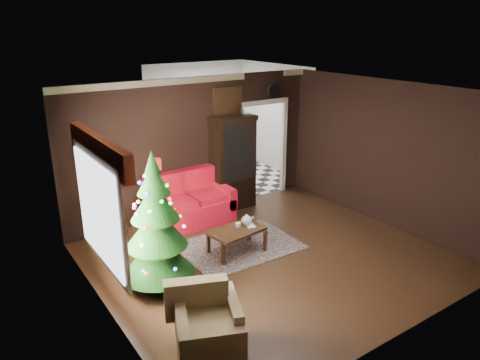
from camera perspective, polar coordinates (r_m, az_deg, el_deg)
floor at (r=7.79m, az=3.80°, el=-9.83°), size 5.50×5.50×0.00m
ceiling at (r=6.88m, az=4.31°, el=11.01°), size 5.50×5.50×0.00m
wall_back at (r=9.22m, az=-5.64°, el=4.17°), size 5.50×0.00×5.50m
wall_front at (r=5.63m, az=20.09°, el=-6.98°), size 5.50×0.00×5.50m
wall_left at (r=6.02m, az=-17.09°, el=-4.92°), size 0.00×5.50×5.50m
wall_right at (r=9.11m, az=17.78°, el=3.16°), size 0.00×5.50×5.50m
doorway at (r=10.20m, az=2.82°, el=3.67°), size 1.10×0.10×2.10m
left_window at (r=6.19m, az=-17.36°, el=-3.78°), size 0.05×1.60×1.40m
valance at (r=5.95m, az=-17.41°, el=3.68°), size 0.12×2.10×0.35m
kitchen_floor at (r=11.69m, az=-1.70°, el=0.34°), size 3.00×3.00×0.00m
kitchen_window at (r=12.48m, az=-5.43°, el=9.53°), size 0.70×0.06×0.70m
rug at (r=8.17m, az=-0.07°, el=-8.28°), size 2.06×1.52×0.01m
loveseat at (r=8.94m, az=-6.29°, el=-2.42°), size 1.70×0.90×1.00m
curio_cabinet at (r=9.52m, az=-0.93°, el=1.93°), size 0.90×0.45×1.90m
floor_lamp at (r=8.19m, az=-10.41°, el=-2.21°), size 0.29×0.29×1.43m
christmas_tree at (r=6.62m, az=-10.53°, el=-5.45°), size 1.07×1.07×2.04m
armchair at (r=5.56m, az=-3.96°, el=-17.42°), size 1.06×1.06×0.83m
coffee_table at (r=7.87m, az=-0.40°, el=-7.63°), size 1.00×0.67×0.42m
teapot at (r=7.89m, az=0.83°, el=-5.09°), size 0.23×0.23×0.19m
cup_a at (r=7.92m, az=-0.14°, el=-5.54°), size 0.08×0.08×0.05m
cup_b at (r=7.87m, az=-0.31°, el=-5.67°), size 0.08×0.08×0.07m
book at (r=7.83m, az=0.83°, el=-5.25°), size 0.15×0.04×0.20m
wall_clock at (r=10.04m, az=4.28°, el=11.15°), size 0.32×0.32×0.06m
painting at (r=9.37m, az=-1.60°, el=9.82°), size 0.62×0.05×0.52m
kitchen_counter at (r=12.54m, az=-4.69°, el=3.74°), size 1.80×0.60×0.90m
kitchen_table at (r=11.18m, az=-2.18°, el=1.46°), size 0.70×0.70×0.75m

